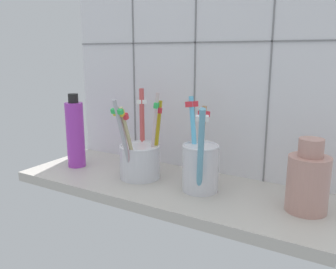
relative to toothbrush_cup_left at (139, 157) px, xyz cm
name	(u,v)px	position (x,y,z in cm)	size (l,w,h in cm)	color
counter_slab	(169,188)	(6.94, 0.24, -5.42)	(64.00, 22.00, 2.00)	#BCB7AD
tile_wall_back	(197,77)	(6.94, 12.24, 16.09)	(64.00, 2.20, 45.00)	white
toothbrush_cup_left	(139,157)	(0.00, 0.00, 0.00)	(8.82, 15.75, 18.02)	silver
toothbrush_cup_right	(200,165)	(13.90, -0.06, 0.69)	(8.52, 13.80, 17.69)	silver
ceramic_vase	(308,181)	(32.91, 1.10, 0.87)	(6.76, 6.76, 12.33)	tan
soap_bottle	(75,133)	(-17.08, -0.88, 3.28)	(4.04, 4.04, 16.74)	purple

